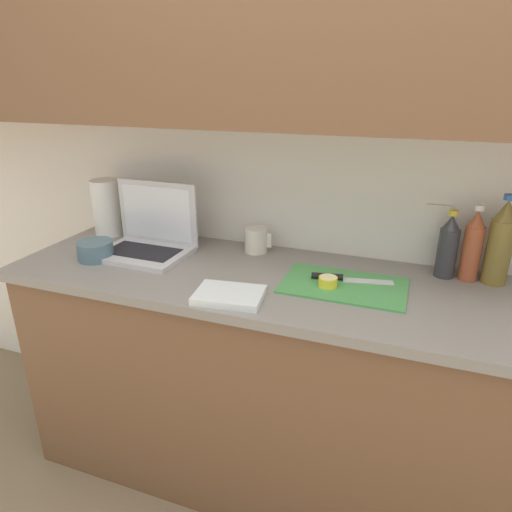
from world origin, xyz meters
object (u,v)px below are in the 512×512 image
(lemon_half_cut, at_px, (328,281))
(measuring_cup, at_px, (256,240))
(cutting_board, at_px, (344,285))
(paper_towel_roll, at_px, (107,208))
(bottle_green_soda, at_px, (500,243))
(bottle_water_clear, at_px, (448,247))
(bowl_white, at_px, (95,250))
(laptop, at_px, (149,237))
(bottle_oil_tall, at_px, (472,246))
(knife, at_px, (338,278))

(lemon_half_cut, height_order, measuring_cup, measuring_cup)
(cutting_board, distance_m, paper_towel_roll, 1.13)
(lemon_half_cut, distance_m, paper_towel_roll, 1.09)
(bottle_green_soda, xyz_separation_m, bottle_water_clear, (-0.16, -0.00, -0.03))
(bowl_white, distance_m, paper_towel_roll, 0.32)
(bottle_green_soda, distance_m, bottle_water_clear, 0.17)
(laptop, distance_m, bottle_oil_tall, 1.22)
(cutting_board, relative_size, bowl_white, 3.03)
(bottle_green_soda, relative_size, measuring_cup, 2.77)
(measuring_cup, bearing_deg, knife, -25.99)
(bottle_green_soda, bearing_deg, lemon_half_cut, -155.32)
(knife, height_order, bottle_green_soda, bottle_green_soda)
(cutting_board, distance_m, bottle_water_clear, 0.40)
(bottle_water_clear, xyz_separation_m, bowl_white, (-1.29, -0.30, -0.08))
(cutting_board, relative_size, paper_towel_roll, 1.68)
(bottle_oil_tall, distance_m, bottle_water_clear, 0.08)
(cutting_board, height_order, bowl_white, bowl_white)
(bottle_oil_tall, relative_size, bowl_white, 1.96)
(bottle_oil_tall, bearing_deg, bottle_green_soda, 0.00)
(knife, relative_size, bottle_green_soda, 0.90)
(cutting_board, xyz_separation_m, bottle_green_soda, (0.49, 0.21, 0.14))
(lemon_half_cut, bearing_deg, measuring_cup, 145.13)
(lemon_half_cut, height_order, bottle_green_soda, bottle_green_soda)
(laptop, bearing_deg, bottle_water_clear, 9.00)
(laptop, relative_size, lemon_half_cut, 5.64)
(paper_towel_roll, bearing_deg, lemon_half_cut, -12.01)
(cutting_board, distance_m, bottle_oil_tall, 0.47)
(bottle_oil_tall, relative_size, measuring_cup, 2.38)
(bottle_oil_tall, bearing_deg, knife, -156.85)
(bottle_oil_tall, bearing_deg, bowl_white, -167.76)
(laptop, height_order, bottle_green_soda, bottle_green_soda)
(cutting_board, distance_m, bottle_green_soda, 0.55)
(cutting_board, height_order, measuring_cup, measuring_cup)
(bottle_oil_tall, bearing_deg, cutting_board, -151.90)
(measuring_cup, bearing_deg, bottle_oil_tall, 0.15)
(bottle_oil_tall, bearing_deg, lemon_half_cut, -151.43)
(cutting_board, relative_size, measuring_cup, 3.68)
(bowl_white, bearing_deg, measuring_cup, 27.44)
(bottle_oil_tall, relative_size, bottle_water_clear, 1.10)
(lemon_half_cut, bearing_deg, bottle_green_soda, 24.68)
(knife, bearing_deg, measuring_cup, 142.87)
(knife, bearing_deg, bowl_white, 175.74)
(bottle_oil_tall, bearing_deg, paper_towel_roll, -179.21)
(laptop, distance_m, cutting_board, 0.82)
(laptop, relative_size, bottle_oil_tall, 1.34)
(lemon_half_cut, bearing_deg, laptop, 173.19)
(cutting_board, relative_size, bottle_water_clear, 1.71)
(bottle_oil_tall, bearing_deg, laptop, -172.73)
(laptop, xyz_separation_m, bottle_green_soda, (1.30, 0.15, 0.08))
(knife, distance_m, bowl_white, 0.95)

